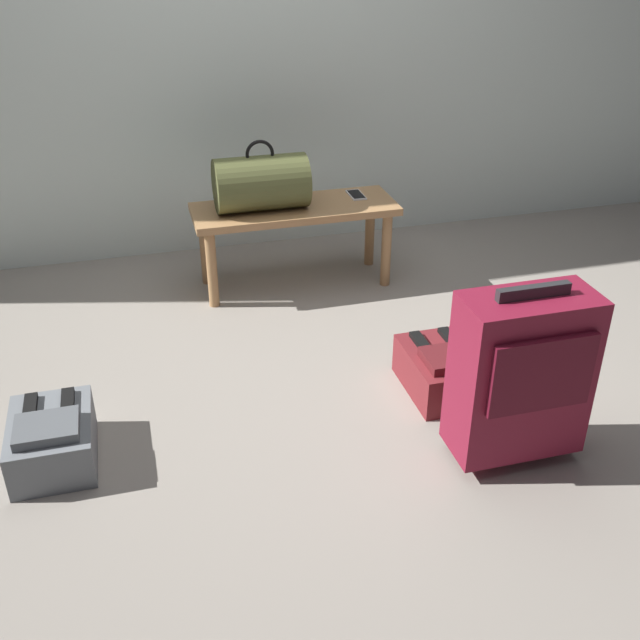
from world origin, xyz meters
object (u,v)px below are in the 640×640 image
at_px(backpack_maroon, 443,370).
at_px(duffel_bag_olive, 261,183).
at_px(suitcase_upright_burgundy, 521,374).
at_px(cell_phone, 356,195).
at_px(backpack_grey, 52,439).
at_px(bench, 295,218).

bearing_deg(backpack_maroon, duffel_bag_olive, 114.86).
relative_size(suitcase_upright_burgundy, backpack_maroon, 1.77).
distance_m(cell_phone, backpack_grey, 1.93).
bearing_deg(backpack_maroon, backpack_grey, -177.99).
distance_m(cell_phone, backpack_maroon, 1.19).
height_order(cell_phone, suitcase_upright_burgundy, suitcase_upright_burgundy).
bearing_deg(cell_phone, suitcase_upright_burgundy, -87.09).
bearing_deg(bench, suitcase_upright_burgundy, -74.82).
xyz_separation_m(bench, backpack_grey, (-1.15, -1.14, -0.26)).
height_order(cell_phone, backpack_maroon, cell_phone).
distance_m(bench, backpack_maroon, 1.17).
bearing_deg(cell_phone, bench, -170.39).
bearing_deg(duffel_bag_olive, cell_phone, 6.51).
xyz_separation_m(duffel_bag_olive, backpack_grey, (-0.98, -1.14, -0.46)).
distance_m(duffel_bag_olive, backpack_maroon, 1.28).
bearing_deg(suitcase_upright_burgundy, duffel_bag_olive, 110.66).
bearing_deg(bench, backpack_maroon, -72.55).
bearing_deg(backpack_maroon, bench, 107.45).
bearing_deg(backpack_maroon, suitcase_upright_burgundy, -80.64).
xyz_separation_m(bench, cell_phone, (0.33, 0.06, 0.07)).
bearing_deg(cell_phone, backpack_maroon, -89.61).
bearing_deg(backpack_grey, backpack_maroon, 2.01).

